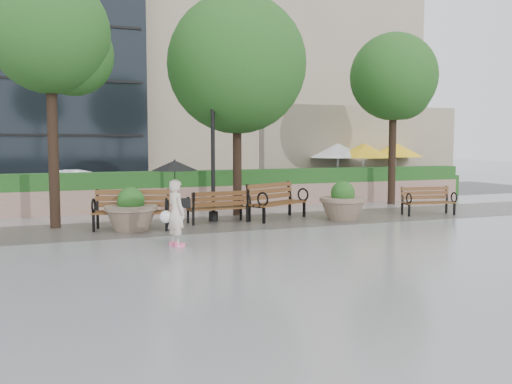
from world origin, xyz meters
name	(u,v)px	position (x,y,z in m)	size (l,w,h in m)	color
ground	(246,241)	(0.00, 0.00, 0.00)	(100.00, 100.00, 0.00)	gray
cobble_strip	(209,224)	(0.00, 3.00, 0.01)	(28.00, 3.20, 0.01)	#383330
hedge_wall	(176,191)	(0.00, 7.00, 0.66)	(24.00, 0.80, 1.35)	#9C7264
cafe_wall	(362,150)	(9.50, 10.00, 2.00)	(10.00, 0.60, 4.00)	tan
cafe_hedge	(379,187)	(9.00, 7.80, 0.45)	(8.00, 0.50, 0.90)	#184517
asphalt_street	(153,199)	(0.00, 11.00, 0.00)	(40.00, 7.00, 0.00)	black
bldg_stone	(264,27)	(10.00, 23.00, 10.00)	(18.00, 10.00, 20.00)	tan
bench_1	(132,218)	(-2.25, 2.73, 0.32)	(2.13, 1.35, 1.07)	brown
bench_2	(218,213)	(0.33, 3.18, 0.28)	(1.80, 0.79, 0.94)	brown
bench_3	(277,209)	(2.25, 3.25, 0.33)	(2.19, 1.66, 1.10)	brown
bench_4	(428,207)	(7.22, 2.38, 0.27)	(1.76, 0.92, 0.90)	brown
planter_left	(131,214)	(-2.28, 2.61, 0.46)	(1.40, 1.40, 1.17)	#7F6B56
planter_right	(343,205)	(4.07, 2.42, 0.46)	(1.41, 1.41, 1.18)	#7F6B56
lamppost	(213,161)	(0.30, 3.55, 1.81)	(0.28, 0.28, 4.11)	black
tree_0	(56,40)	(-3.99, 3.94, 5.11)	(3.33, 3.21, 6.86)	black
tree_1	(241,68)	(1.59, 4.67, 4.70)	(4.39, 4.39, 7.02)	black
tree_2	(396,81)	(8.22, 5.69, 4.68)	(3.38, 3.27, 6.45)	black
patio_umb_white	(338,151)	(7.65, 8.98, 1.99)	(2.50, 2.50, 2.30)	black
patio_umb_yellow_a	(364,151)	(8.55, 8.37, 1.99)	(2.50, 2.50, 2.30)	black
patio_umb_yellow_b	(396,150)	(10.77, 9.19, 1.99)	(2.50, 2.50, 2.30)	black
car_right	(84,187)	(-2.83, 10.06, 0.65)	(1.38, 3.97, 1.31)	white
pedestrian	(175,194)	(-1.70, 0.01, 1.18)	(1.06, 1.06, 1.94)	beige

